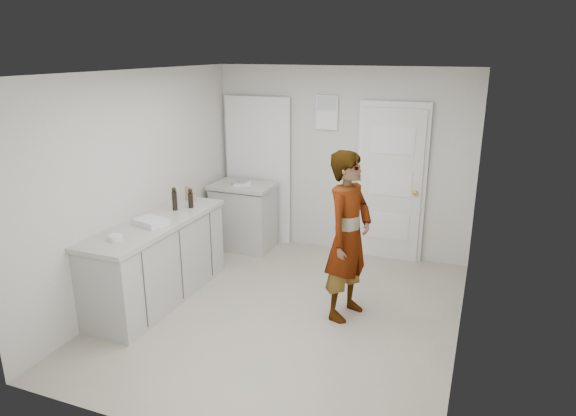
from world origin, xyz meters
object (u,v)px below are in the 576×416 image
at_px(cake_mix_box, 189,194).
at_px(oil_cruet_b, 175,199).
at_px(oil_cruet_a, 191,199).
at_px(baking_dish, 151,222).
at_px(person, 348,236).
at_px(egg_bowl, 116,238).
at_px(spice_jar, 194,199).

bearing_deg(cake_mix_box, oil_cruet_b, -72.10).
bearing_deg(cake_mix_box, oil_cruet_a, -45.40).
bearing_deg(baking_dish, cake_mix_box, 96.24).
bearing_deg(baking_dish, person, 14.73).
xyz_separation_m(cake_mix_box, egg_bowl, (0.06, -1.45, -0.06)).
xyz_separation_m(cake_mix_box, oil_cruet_a, (0.18, -0.26, 0.03)).
bearing_deg(oil_cruet_a, egg_bowl, -95.51).
relative_size(cake_mix_box, oil_cruet_a, 0.73).
bearing_deg(oil_cruet_b, oil_cruet_a, 49.08).
height_order(spice_jar, baking_dish, spice_jar).
bearing_deg(person, cake_mix_box, 94.58).
xyz_separation_m(oil_cruet_a, egg_bowl, (-0.11, -1.19, -0.08)).
bearing_deg(spice_jar, baking_dish, -89.66).
height_order(spice_jar, oil_cruet_a, oil_cruet_a).
relative_size(baking_dish, egg_bowl, 2.95).
distance_m(oil_cruet_b, egg_bowl, 1.05).
distance_m(spice_jar, egg_bowl, 1.39).
bearing_deg(spice_jar, oil_cruet_b, -97.01).
height_order(oil_cruet_b, baking_dish, oil_cruet_b).
bearing_deg(spice_jar, cake_mix_box, 150.13).
bearing_deg(cake_mix_box, egg_bowl, -77.28).
height_order(baking_dish, egg_bowl, baking_dish).
xyz_separation_m(person, spice_jar, (-2.02, 0.35, 0.08)).
relative_size(oil_cruet_a, baking_dish, 0.59).
distance_m(person, baking_dish, 2.08).
relative_size(spice_jar, egg_bowl, 0.59).
relative_size(person, egg_bowl, 13.20).
height_order(person, cake_mix_box, person).
relative_size(spice_jar, oil_cruet_a, 0.34).
height_order(person, spice_jar, person).
bearing_deg(oil_cruet_b, baking_dish, -84.85).
bearing_deg(egg_bowl, spice_jar, 88.61).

